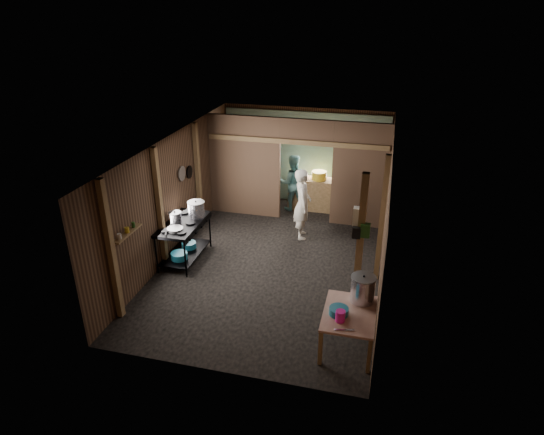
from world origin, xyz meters
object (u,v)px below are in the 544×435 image
(prep_table, at_px, (348,329))
(cook, at_px, (302,204))
(stove_pot_large, at_px, (196,210))
(stock_pot, at_px, (363,289))
(gas_range, at_px, (184,241))
(yellow_tub, at_px, (319,175))
(pink_bucket, at_px, (340,316))

(prep_table, xyz_separation_m, cook, (-1.47, 3.68, 0.51))
(stove_pot_large, bearing_deg, stock_pot, -28.20)
(prep_table, relative_size, stove_pot_large, 3.04)
(gas_range, bearing_deg, yellow_tub, 55.20)
(pink_bucket, height_order, cook, cook)
(yellow_tub, bearing_deg, cook, -93.85)
(prep_table, xyz_separation_m, yellow_tub, (-1.35, 5.39, 0.63))
(stove_pot_large, height_order, pink_bucket, stove_pot_large)
(stove_pot_large, relative_size, stock_pot, 0.77)
(gas_range, bearing_deg, stock_pot, -22.80)
(prep_table, bearing_deg, yellow_tub, 104.08)
(yellow_tub, bearing_deg, prep_table, -75.92)
(pink_bucket, distance_m, yellow_tub, 5.78)
(stock_pot, height_order, pink_bucket, stock_pot)
(gas_range, xyz_separation_m, cook, (2.24, 1.68, 0.41))
(cook, bearing_deg, prep_table, -171.91)
(cook, bearing_deg, gas_range, 113.21)
(gas_range, relative_size, cook, 0.88)
(cook, bearing_deg, yellow_tub, -17.49)
(prep_table, xyz_separation_m, stock_pot, (0.16, 0.37, 0.55))
(gas_range, bearing_deg, cook, 36.86)
(stove_pot_large, xyz_separation_m, pink_bucket, (3.42, -2.60, -0.29))
(stove_pot_large, relative_size, pink_bucket, 2.05)
(prep_table, bearing_deg, cook, 111.74)
(stove_pot_large, bearing_deg, gas_range, -115.50)
(pink_bucket, bearing_deg, prep_table, 64.19)
(stock_pot, distance_m, pink_bucket, 0.69)
(pink_bucket, distance_m, cook, 4.15)
(stove_pot_large, distance_m, pink_bucket, 4.31)
(prep_table, distance_m, stove_pot_large, 4.31)
(stock_pot, bearing_deg, prep_table, -113.33)
(prep_table, xyz_separation_m, stove_pot_large, (-3.54, 2.35, 0.71))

